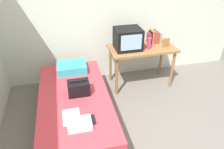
% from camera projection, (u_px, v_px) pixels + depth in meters
% --- Properties ---
extents(ground_plane, '(8.00, 8.00, 0.00)m').
position_uv_depth(ground_plane, '(145.00, 149.00, 2.80)').
color(ground_plane, slate).
extents(wall_back, '(5.20, 0.10, 2.60)m').
position_uv_depth(wall_back, '(110.00, 10.00, 3.77)').
color(wall_back, silver).
rests_on(wall_back, ground).
extents(bed, '(1.00, 2.00, 0.50)m').
position_uv_depth(bed, '(76.00, 110.00, 3.09)').
color(bed, olive).
rests_on(bed, ground).
extents(desk, '(1.16, 0.60, 0.76)m').
position_uv_depth(desk, '(142.00, 52.00, 3.78)').
color(desk, olive).
rests_on(desk, ground).
extents(tv, '(0.44, 0.39, 0.36)m').
position_uv_depth(tv, '(128.00, 39.00, 3.58)').
color(tv, black).
rests_on(tv, desk).
extents(water_bottle, '(0.06, 0.06, 0.20)m').
position_uv_depth(water_bottle, '(149.00, 44.00, 3.61)').
color(water_bottle, '#E53372').
rests_on(water_bottle, desk).
extents(book_row, '(0.24, 0.17, 0.24)m').
position_uv_depth(book_row, '(154.00, 37.00, 3.84)').
color(book_row, '#B72D33').
rests_on(book_row, desk).
extents(picture_frame, '(0.11, 0.02, 0.16)m').
position_uv_depth(picture_frame, '(166.00, 43.00, 3.69)').
color(picture_frame, olive).
rests_on(picture_frame, desk).
extents(pillow, '(0.47, 0.36, 0.14)m').
position_uv_depth(pillow, '(72.00, 68.00, 3.50)').
color(pillow, '#33A8B7').
rests_on(pillow, bed).
extents(handbag, '(0.30, 0.20, 0.22)m').
position_uv_depth(handbag, '(79.00, 88.00, 2.95)').
color(handbag, black).
rests_on(handbag, bed).
extents(magazine, '(0.21, 0.29, 0.01)m').
position_uv_depth(magazine, '(71.00, 117.00, 2.60)').
color(magazine, white).
rests_on(magazine, bed).
extents(remote_dark, '(0.04, 0.16, 0.02)m').
position_uv_depth(remote_dark, '(93.00, 119.00, 2.55)').
color(remote_dark, black).
rests_on(remote_dark, bed).
extents(folded_towel, '(0.28, 0.22, 0.06)m').
position_uv_depth(folded_towel, '(80.00, 124.00, 2.46)').
color(folded_towel, white).
rests_on(folded_towel, bed).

